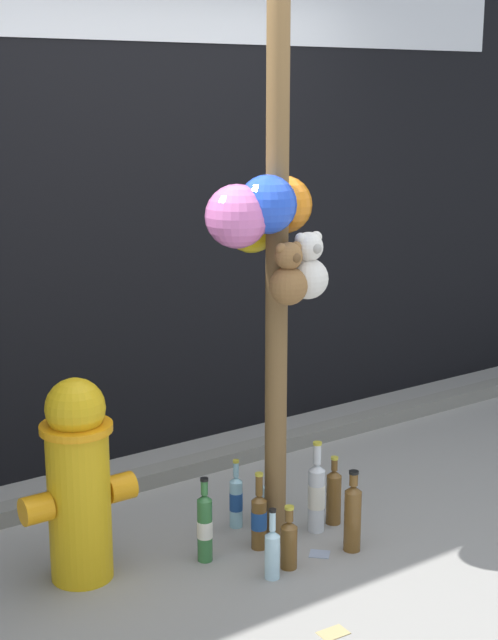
{
  "coord_description": "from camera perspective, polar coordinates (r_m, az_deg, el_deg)",
  "views": [
    {
      "loc": [
        -2.42,
        -2.91,
        1.95
      ],
      "look_at": [
        -0.24,
        0.22,
        1.03
      ],
      "focal_mm": 53.44,
      "sensor_mm": 36.0,
      "label": 1
    }
  ],
  "objects": [
    {
      "name": "ground_plane",
      "position": [
        4.25,
        4.4,
        -13.68
      ],
      "size": [
        14.0,
        14.0,
        0.0
      ],
      "primitive_type": "plane",
      "color": "gray"
    },
    {
      "name": "building_wall",
      "position": [
        5.09,
        -6.8,
        13.88
      ],
      "size": [
        10.0,
        0.21,
        3.96
      ],
      "color": "black",
      "rests_on": "ground_plane"
    },
    {
      "name": "curb_strip",
      "position": [
        5.02,
        -3.37,
        -8.71
      ],
      "size": [
        8.0,
        0.12,
        0.08
      ],
      "primitive_type": "cube",
      "color": "slate",
      "rests_on": "ground_plane"
    },
    {
      "name": "memorial_post",
      "position": [
        3.89,
        1.17,
        8.16
      ],
      "size": [
        0.63,
        0.48,
        2.97
      ],
      "color": "brown",
      "rests_on": "ground_plane"
    },
    {
      "name": "fire_hydrant",
      "position": [
        3.93,
        -10.18,
        -9.38
      ],
      "size": [
        0.48,
        0.29,
        0.85
      ],
      "color": "gold",
      "rests_on": "ground_plane"
    },
    {
      "name": "bottle_0",
      "position": [
        4.21,
        6.22,
        -11.57
      ],
      "size": [
        0.07,
        0.07,
        0.37
      ],
      "color": "brown",
      "rests_on": "ground_plane"
    },
    {
      "name": "bottle_1",
      "position": [
        4.36,
        4.06,
        -10.4
      ],
      "size": [
        0.08,
        0.08,
        0.43
      ],
      "color": "silver",
      "rests_on": "ground_plane"
    },
    {
      "name": "bottle_2",
      "position": [
        4.46,
        5.1,
        -10.41
      ],
      "size": [
        0.07,
        0.07,
        0.33
      ],
      "color": "brown",
      "rests_on": "ground_plane"
    },
    {
      "name": "bottle_3",
      "position": [
        4.07,
        2.4,
        -13.15
      ],
      "size": [
        0.07,
        0.07,
        0.28
      ],
      "color": "brown",
      "rests_on": "ground_plane"
    },
    {
      "name": "bottle_4",
      "position": [
        3.99,
        1.41,
        -13.69
      ],
      "size": [
        0.06,
        0.06,
        0.3
      ],
      "color": "#B2DBEA",
      "rests_on": "ground_plane"
    },
    {
      "name": "bottle_5",
      "position": [
        4.11,
        -2.67,
        -12.23
      ],
      "size": [
        0.07,
        0.07,
        0.37
      ],
      "color": "#337038",
      "rests_on": "ground_plane"
    },
    {
      "name": "bottle_6",
      "position": [
        4.45,
        1.27,
        -10.84
      ],
      "size": [
        0.07,
        0.07,
        0.28
      ],
      "color": "#B2DBEA",
      "rests_on": "ground_plane"
    },
    {
      "name": "bottle_7",
      "position": [
        4.41,
        -0.78,
        -10.73
      ],
      "size": [
        0.06,
        0.06,
        0.32
      ],
      "color": "#93CCE0",
      "rests_on": "ground_plane"
    },
    {
      "name": "bottle_8",
      "position": [
        4.22,
        0.6,
        -11.82
      ],
      "size": [
        0.07,
        0.07,
        0.35
      ],
      "color": "brown",
      "rests_on": "ground_plane"
    },
    {
      "name": "bottle_9",
      "position": [
        4.55,
        1.54,
        -9.53
      ],
      "size": [
        0.06,
        0.06,
        0.4
      ],
      "color": "#93CCE0",
      "rests_on": "ground_plane"
    },
    {
      "name": "litter_0",
      "position": [
        4.23,
        4.25,
        -13.78
      ],
      "size": [
        0.11,
        0.11,
        0.01
      ],
      "primitive_type": "cube",
      "rotation": [
        0.0,
        0.0,
        0.77
      ],
      "color": "#8C99B2",
      "rests_on": "ground_plane"
    },
    {
      "name": "litter_1",
      "position": [
        3.7,
        5.07,
        -18.15
      ],
      "size": [
        0.11,
        0.08,
        0.01
      ],
      "primitive_type": "cube",
      "rotation": [
        0.0,
        0.0,
        3.09
      ],
      "color": "tan",
      "rests_on": "ground_plane"
    }
  ]
}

